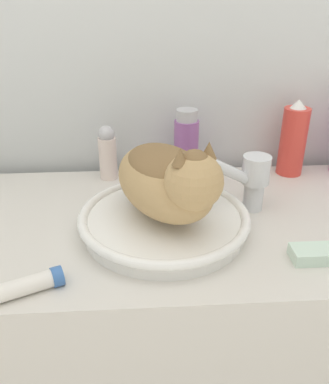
% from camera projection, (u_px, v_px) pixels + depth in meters
% --- Properties ---
extents(wall_back, '(8.00, 0.05, 2.40)m').
position_uv_depth(wall_back, '(145.00, 19.00, 0.99)').
color(wall_back, silver).
rests_on(wall_back, ground_plane).
extents(vanity_counter, '(1.28, 0.53, 0.82)m').
position_uv_depth(vanity_counter, '(155.00, 354.00, 1.06)').
color(vanity_counter, beige).
rests_on(vanity_counter, ground_plane).
extents(sink_basin, '(0.35, 0.35, 0.04)m').
position_uv_depth(sink_basin, '(164.00, 220.00, 0.83)').
color(sink_basin, white).
rests_on(sink_basin, vanity_counter).
extents(cat, '(0.25, 0.32, 0.18)m').
position_uv_depth(cat, '(169.00, 178.00, 0.77)').
color(cat, tan).
rests_on(cat, sink_basin).
extents(faucet, '(0.16, 0.09, 0.15)m').
position_uv_depth(faucet, '(251.00, 178.00, 0.88)').
color(faucet, silver).
rests_on(faucet, vanity_counter).
extents(deodorant_stick, '(0.05, 0.05, 0.14)m').
position_uv_depth(deodorant_stick, '(108.00, 153.00, 1.04)').
color(deodorant_stick, silver).
rests_on(deodorant_stick, vanity_counter).
extents(mouthwash_bottle, '(0.06, 0.06, 0.18)m').
position_uv_depth(mouthwash_bottle, '(186.00, 145.00, 1.04)').
color(mouthwash_bottle, '#93569E').
rests_on(mouthwash_bottle, vanity_counter).
extents(spray_bottle_trigger, '(0.07, 0.07, 0.20)m').
position_uv_depth(spray_bottle_trigger, '(293.00, 140.00, 1.05)').
color(spray_bottle_trigger, '#DB3D33').
rests_on(spray_bottle_trigger, vanity_counter).
extents(cream_tube, '(0.14, 0.08, 0.03)m').
position_uv_depth(cream_tube, '(23.00, 287.00, 0.66)').
color(cream_tube, silver).
rests_on(cream_tube, vanity_counter).
extents(soap_bar, '(0.08, 0.05, 0.02)m').
position_uv_depth(soap_bar, '(314.00, 254.00, 0.75)').
color(soap_bar, silver).
rests_on(soap_bar, vanity_counter).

